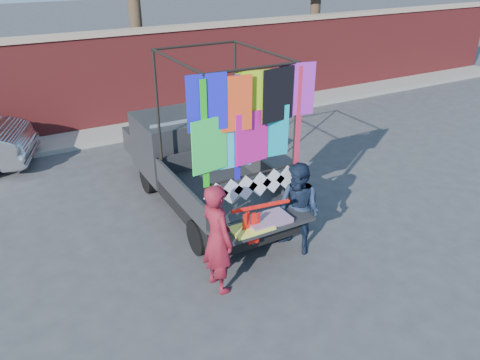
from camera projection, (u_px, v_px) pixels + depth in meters
ground at (244, 247)px, 7.90m from camera, size 90.00×90.00×0.00m
brick_wall at (119, 79)px, 12.80m from camera, size 30.00×0.45×2.61m
curb at (131, 130)px, 12.81m from camera, size 30.00×1.20×0.12m
pickup_truck at (191, 160)px, 9.25m from camera, size 1.95×4.90×3.08m
woman at (217, 238)px, 6.61m from camera, size 0.47×0.66×1.69m
man at (298, 209)px, 7.49m from camera, size 0.79×0.90×1.55m
streamer_bundle at (255, 219)px, 6.95m from camera, size 0.93×0.17×0.64m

